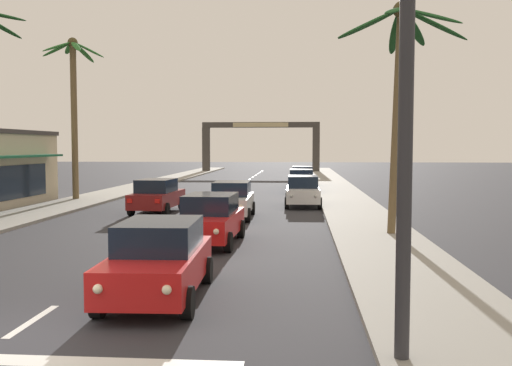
{
  "coord_description": "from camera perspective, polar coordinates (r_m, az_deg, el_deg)",
  "views": [
    {
      "loc": [
        5.02,
        -8.77,
        3.29
      ],
      "look_at": [
        3.72,
        8.0,
        2.2
      ],
      "focal_mm": 39.54,
      "sensor_mm": 36.0,
      "label": 1
    }
  ],
  "objects": [
    {
      "name": "sedan_third_in_queue",
      "position": [
        19.12,
        -4.67,
        -3.62
      ],
      "size": [
        2.07,
        4.5,
        1.68
      ],
      "color": "red",
      "rests_on": "ground"
    },
    {
      "name": "town_gateway_arch",
      "position": [
        72.67,
        0.48,
        4.44
      ],
      "size": [
        15.12,
        0.9,
        6.42
      ],
      "color": "#423D38",
      "rests_on": "ground"
    },
    {
      "name": "sedan_parked_far_kerb",
      "position": [
        31.03,
        4.76,
        -0.8
      ],
      "size": [
        1.98,
        4.46,
        1.68
      ],
      "color": "silver",
      "rests_on": "ground"
    },
    {
      "name": "palm_right_second",
      "position": [
        21.25,
        14.28,
        12.1
      ],
      "size": [
        4.71,
        4.73,
        8.45
      ],
      "color": "brown",
      "rests_on": "ground"
    },
    {
      "name": "sidewalk_right",
      "position": [
        29.08,
        9.9,
        -2.7
      ],
      "size": [
        3.2,
        110.0,
        0.14
      ],
      "primitive_type": "cube",
      "color": "gray",
      "rests_on": "ground"
    },
    {
      "name": "palm_left_third",
      "position": [
        35.86,
        -17.98,
        8.72
      ],
      "size": [
        3.72,
        3.46,
        9.77
      ],
      "color": "brown",
      "rests_on": "ground"
    },
    {
      "name": "sedan_lead_at_stop_bar",
      "position": [
        12.47,
        -9.79,
        -7.61
      ],
      "size": [
        2.06,
        4.49,
        1.68
      ],
      "color": "red",
      "rests_on": "ground"
    },
    {
      "name": "sedan_parked_mid_kerb",
      "position": [
        45.7,
        4.7,
        0.64
      ],
      "size": [
        2.04,
        4.49,
        1.68
      ],
      "color": "navy",
      "rests_on": "ground"
    },
    {
      "name": "sedan_parked_nearest_kerb",
      "position": [
        39.99,
        4.6,
        0.21
      ],
      "size": [
        1.96,
        4.46,
        1.68
      ],
      "color": "navy",
      "rests_on": "ground"
    },
    {
      "name": "sidewalk_left",
      "position": [
        31.66,
        -19.5,
        -2.34
      ],
      "size": [
        3.2,
        110.0,
        0.14
      ],
      "primitive_type": "cube",
      "color": "gray",
      "rests_on": "ground"
    },
    {
      "name": "sedan_fifth_in_queue",
      "position": [
        25.9,
        -2.48,
        -1.69
      ],
      "size": [
        1.99,
        4.47,
        1.68
      ],
      "color": "silver",
      "rests_on": "ground"
    },
    {
      "name": "sedan_oncoming_far",
      "position": [
        28.45,
        -9.97,
        -1.26
      ],
      "size": [
        2.1,
        4.51,
        1.68
      ],
      "color": "maroon",
      "rests_on": "ground"
    },
    {
      "name": "lane_markings",
      "position": [
        28.99,
        -4.73,
        -2.81
      ],
      "size": [
        4.28,
        87.0,
        0.01
      ],
      "color": "silver",
      "rests_on": "ground"
    }
  ]
}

